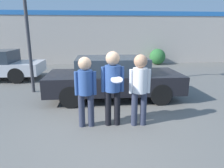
{
  "coord_description": "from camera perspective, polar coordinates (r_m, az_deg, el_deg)",
  "views": [
    {
      "loc": [
        -0.29,
        -4.5,
        2.2
      ],
      "look_at": [
        0.12,
        0.18,
        0.99
      ],
      "focal_mm": 32.0,
      "sensor_mm": 36.0,
      "label": 1
    }
  ],
  "objects": [
    {
      "name": "ground_plane",
      "position": [
        5.02,
        -1.21,
        -11.54
      ],
      "size": [
        56.0,
        56.0,
        0.0
      ],
      "primitive_type": "plane",
      "color": "#66635E"
    },
    {
      "name": "parked_car_near",
      "position": [
        6.8,
        0.38,
        1.87
      ],
      "size": [
        4.45,
        1.88,
        1.41
      ],
      "color": "black",
      "rests_on": "ground"
    },
    {
      "name": "person_middle_with_frisbee",
      "position": [
        4.66,
        0.2,
        0.67
      ],
      "size": [
        0.54,
        0.58,
        1.8
      ],
      "color": "black",
      "rests_on": "ground"
    },
    {
      "name": "shrub",
      "position": [
        14.67,
        12.85,
        7.64
      ],
      "size": [
        1.11,
        1.11,
        1.11
      ],
      "color": "#2D6B33",
      "rests_on": "ground"
    },
    {
      "name": "person_right",
      "position": [
        4.71,
        7.94,
        -0.05
      ],
      "size": [
        0.51,
        0.34,
        1.73
      ],
      "color": "#2D3347",
      "rests_on": "ground"
    },
    {
      "name": "person_left",
      "position": [
        4.65,
        -7.58,
        -0.68
      ],
      "size": [
        0.5,
        0.33,
        1.68
      ],
      "color": "#2D3347",
      "rests_on": "ground"
    },
    {
      "name": "storefront_building",
      "position": [
        14.63,
        -3.96,
        13.08
      ],
      "size": [
        24.0,
        0.22,
        3.67
      ],
      "color": "#B2A89E",
      "rests_on": "ground"
    }
  ]
}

